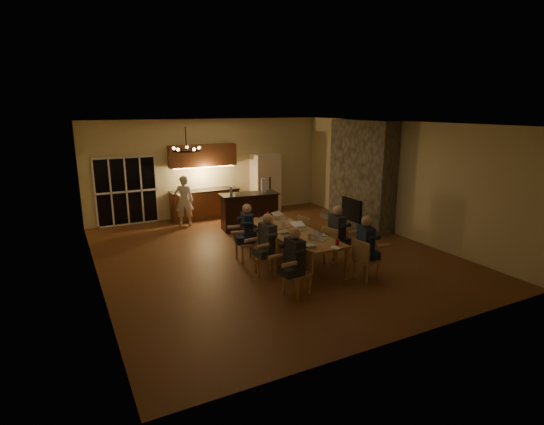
{
  "coord_description": "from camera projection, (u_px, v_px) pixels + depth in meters",
  "views": [
    {
      "loc": [
        -4.56,
        -8.91,
        3.58
      ],
      "look_at": [
        0.18,
        0.3,
        0.99
      ],
      "focal_mm": 28.0,
      "sensor_mm": 36.0,
      "label": 1
    }
  ],
  "objects": [
    {
      "name": "right_wall",
      "position": [
        398.0,
        179.0,
        11.98
      ],
      "size": [
        0.04,
        9.0,
        3.2
      ],
      "primitive_type": "cube",
      "color": "beige",
      "rests_on": "ground"
    },
    {
      "name": "refrigerator",
      "position": [
        265.0,
        183.0,
        14.76
      ],
      "size": [
        0.9,
        0.68,
        2.0
      ],
      "primitive_type": "cube",
      "color": "beige",
      "rests_on": "ground"
    },
    {
      "name": "standing_person",
      "position": [
        184.0,
        201.0,
        12.96
      ],
      "size": [
        0.64,
        0.5,
        1.56
      ],
      "primitive_type": "imported",
      "rotation": [
        0.0,
        0.0,
        2.9
      ],
      "color": "silver",
      "rests_on": "ground"
    },
    {
      "name": "person_right_near",
      "position": [
        365.0,
        248.0,
        8.94
      ],
      "size": [
        0.7,
        0.7,
        1.38
      ],
      "primitive_type": null,
      "rotation": [
        0.0,
        0.0,
        1.39
      ],
      "color": "#1B2745",
      "rests_on": "ground"
    },
    {
      "name": "person_right_mid",
      "position": [
        337.0,
        235.0,
        9.84
      ],
      "size": [
        0.61,
        0.61,
        1.38
      ],
      "primitive_type": null,
      "rotation": [
        0.0,
        0.0,
        1.55
      ],
      "color": "#272932",
      "rests_on": "ground"
    },
    {
      "name": "can_right",
      "position": [
        297.0,
        223.0,
        10.34
      ],
      "size": [
        0.07,
        0.07,
        0.12
      ],
      "primitive_type": "cylinder",
      "color": "#B2B2B7",
      "rests_on": "dining_table"
    },
    {
      "name": "french_doors",
      "position": [
        127.0,
        192.0,
        12.98
      ],
      "size": [
        1.86,
        0.08,
        2.1
      ],
      "primitive_type": "cube",
      "color": "black",
      "rests_on": "ground"
    },
    {
      "name": "back_wall",
      "position": [
        209.0,
        168.0,
        14.09
      ],
      "size": [
        8.0,
        0.04,
        3.2
      ],
      "primitive_type": "cube",
      "color": "beige",
      "rests_on": "ground"
    },
    {
      "name": "can_cola",
      "position": [
        259.0,
        216.0,
        11.08
      ],
      "size": [
        0.06,
        0.06,
        0.12
      ],
      "primitive_type": "cylinder",
      "color": "#3F0F0C",
      "rests_on": "dining_table"
    },
    {
      "name": "chair_left_mid",
      "position": [
        265.0,
        255.0,
        9.18
      ],
      "size": [
        0.53,
        0.53,
        0.89
      ],
      "primitive_type": null,
      "rotation": [
        0.0,
        0.0,
        -1.81
      ],
      "color": "tan",
      "rests_on": "ground"
    },
    {
      "name": "laptop_b",
      "position": [
        321.0,
        235.0,
        9.23
      ],
      "size": [
        0.42,
        0.42,
        0.23
      ],
      "primitive_type": null,
      "rotation": [
        0.0,
        0.0,
        0.65
      ],
      "color": "silver",
      "rests_on": "dining_table"
    },
    {
      "name": "redcup_mid",
      "position": [
        269.0,
        227.0,
        10.03
      ],
      "size": [
        0.09,
        0.09,
        0.12
      ],
      "primitive_type": "cylinder",
      "color": "red",
      "rests_on": "dining_table"
    },
    {
      "name": "chair_right_near",
      "position": [
        366.0,
        260.0,
        8.93
      ],
      "size": [
        0.51,
        0.51,
        0.89
      ],
      "primitive_type": null,
      "rotation": [
        0.0,
        0.0,
        1.75
      ],
      "color": "tan",
      "rests_on": "ground"
    },
    {
      "name": "laptop_d",
      "position": [
        300.0,
        226.0,
        9.95
      ],
      "size": [
        0.33,
        0.29,
        0.23
      ],
      "primitive_type": null,
      "rotation": [
        0.0,
        0.0,
        -0.05
      ],
      "color": "silver",
      "rests_on": "dining_table"
    },
    {
      "name": "laptop_e",
      "position": [
        265.0,
        217.0,
        10.72
      ],
      "size": [
        0.4,
        0.37,
        0.23
      ],
      "primitive_type": null,
      "rotation": [
        0.0,
        0.0,
        2.78
      ],
      "color": "silver",
      "rests_on": "dining_table"
    },
    {
      "name": "mug_back",
      "position": [
        263.0,
        223.0,
        10.4
      ],
      "size": [
        0.08,
        0.08,
        0.1
      ],
      "primitive_type": "cylinder",
      "color": "silver",
      "rests_on": "dining_table"
    },
    {
      "name": "chair_left_near",
      "position": [
        297.0,
        273.0,
        8.2
      ],
      "size": [
        0.55,
        0.55,
        0.89
      ],
      "primitive_type": null,
      "rotation": [
        0.0,
        0.0,
        -1.26
      ],
      "color": "tan",
      "rests_on": "ground"
    },
    {
      "name": "person_left_far",
      "position": [
        247.0,
        232.0,
        10.02
      ],
      "size": [
        0.71,
        0.71,
        1.38
      ],
      "primitive_type": null,
      "rotation": [
        0.0,
        0.0,
        -1.78
      ],
      "color": "#1B2745",
      "rests_on": "ground"
    },
    {
      "name": "notepad",
      "position": [
        335.0,
        248.0,
        8.72
      ],
      "size": [
        0.19,
        0.23,
        0.01
      ],
      "primitive_type": "cube",
      "rotation": [
        0.0,
        0.0,
        0.29
      ],
      "color": "white",
      "rests_on": "dining_table"
    },
    {
      "name": "kitchenette",
      "position": [
        204.0,
        182.0,
        13.78
      ],
      "size": [
        2.24,
        0.68,
        2.4
      ],
      "primitive_type": null,
      "color": "brown",
      "rests_on": "ground"
    },
    {
      "name": "ceiling",
      "position": [
        271.0,
        123.0,
        9.8
      ],
      "size": [
        8.0,
        9.0,
        0.04
      ],
      "primitive_type": "cube",
      "color": "white",
      "rests_on": "back_wall"
    },
    {
      "name": "laptop_a",
      "position": [
        307.0,
        241.0,
        8.83
      ],
      "size": [
        0.37,
        0.34,
        0.23
      ],
      "primitive_type": null,
      "rotation": [
        0.0,
        0.0,
        2.92
      ],
      "color": "silver",
      "rests_on": "dining_table"
    },
    {
      "name": "bar_bottle",
      "position": [
        231.0,
        191.0,
        12.31
      ],
      "size": [
        0.09,
        0.09,
        0.24
      ],
      "primitive_type": "cylinder",
      "color": "#99999E",
      "rests_on": "bar_island"
    },
    {
      "name": "plate_left",
      "position": [
        300.0,
        243.0,
        9.0
      ],
      "size": [
        0.25,
        0.25,
        0.02
      ],
      "primitive_type": "cylinder",
      "color": "silver",
      "rests_on": "dining_table"
    },
    {
      "name": "person_left_mid",
      "position": [
        268.0,
        245.0,
        9.13
      ],
      "size": [
        0.66,
        0.66,
        1.38
      ],
      "primitive_type": null,
      "rotation": [
        0.0,
        0.0,
        -1.46
      ],
      "color": "#33373D",
      "rests_on": "ground"
    },
    {
      "name": "laptop_c",
      "position": [
        283.0,
        227.0,
        9.8
      ],
      "size": [
        0.37,
        0.33,
        0.23
      ],
      "primitive_type": null,
      "rotation": [
        0.0,
        0.0,
        3.32
      ],
      "color": "silver",
      "rests_on": "dining_table"
    },
    {
      "name": "chair_left_far",
      "position": [
        246.0,
        243.0,
        10.05
      ],
      "size": [
        0.44,
        0.44,
        0.89
      ],
      "primitive_type": null,
      "rotation": [
        0.0,
        0.0,
        -1.58
      ],
      "color": "tan",
      "rests_on": "ground"
    },
    {
      "name": "floor",
      "position": [
        271.0,
        254.0,
        10.58
      ],
      "size": [
        9.0,
        9.0,
        0.0
      ],
      "primitive_type": "plane",
      "color": "brown",
      "rests_on": "ground"
    },
    {
      "name": "mug_front",
      "position": [
        297.0,
        234.0,
        9.5
      ],
      "size": [
        0.09,
        0.09,
        0.1
      ],
      "primitive_type": "cylinder",
      "color": "silver",
      "rests_on": "dining_table"
    },
    {
      "name": "laptop_f",
      "position": [
        281.0,
        215.0,
        10.94
      ],
      "size": [
        0.4,
        0.38,
        0.23
      ],
      "primitive_type": null,
      "rotation": [
        0.0,
        0.0,
        0.37
      ],
      "color": "silver",
      "rests_on": "dining_table"
    },
    {
      "name": "chandelier",
      "position": [
        186.0,
        150.0,
        8.22
      ],
      "size": [
        0.54,
        0.54,
        0.03
      ],
      "primitive_type": "torus",
      "color": "black",
      "rests_on": "ceiling"
    },
    {
      "name": "dining_table",
      "position": [
        292.0,
        246.0,
        9.99
      ],
      "size": [
        1.1,
        3.07,
        0.75
      ],
      "primitive_type": "cube",
      "color": "#9F6F3F",
      "rests_on": "ground"
    },
    {
      "name": "redcup_far",
      "position": [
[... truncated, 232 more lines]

